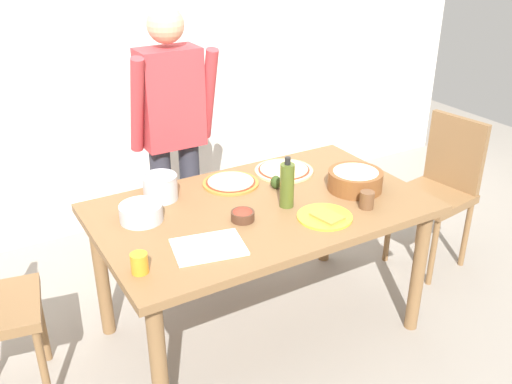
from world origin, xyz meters
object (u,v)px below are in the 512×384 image
at_px(chair_wooden_right, 441,184).
at_px(olive_oil_bottle, 287,185).
at_px(dining_table, 261,221).
at_px(avocado, 276,182).
at_px(popcorn_bowl, 355,178).
at_px(pizza_cooked_on_tray, 231,183).
at_px(plate_with_slice, 325,217).
at_px(cup_small_brown, 367,200).
at_px(cutting_board_white, 209,247).
at_px(cup_orange, 139,263).
at_px(pizza_raw_on_board, 284,170).
at_px(mixing_bowl_steel, 141,213).
at_px(steel_pot, 160,187).
at_px(person_cook, 173,130).
at_px(small_sauce_bowl, 243,215).

bearing_deg(chair_wooden_right, olive_oil_bottle, -174.50).
height_order(dining_table, avocado, avocado).
bearing_deg(popcorn_bowl, pizza_cooked_on_tray, 144.36).
bearing_deg(plate_with_slice, cup_small_brown, -3.64).
xyz_separation_m(dining_table, cutting_board_white, (-0.40, -0.23, 0.10)).
bearing_deg(cup_orange, avocado, 23.68).
relative_size(pizza_raw_on_board, mixing_bowl_steel, 1.61).
bearing_deg(pizza_raw_on_board, avocado, -134.13).
height_order(dining_table, pizza_cooked_on_tray, pizza_cooked_on_tray).
height_order(pizza_raw_on_board, steel_pot, steel_pot).
distance_m(cup_orange, cup_small_brown, 1.14).
relative_size(olive_oil_bottle, cup_orange, 3.01).
relative_size(dining_table, chair_wooden_right, 1.68).
bearing_deg(mixing_bowl_steel, cup_small_brown, -23.60).
bearing_deg(avocado, chair_wooden_right, -3.87).
distance_m(plate_with_slice, mixing_bowl_steel, 0.85).
xyz_separation_m(mixing_bowl_steel, cup_small_brown, (0.98, -0.43, 0.00)).
relative_size(plate_with_slice, mixing_bowl_steel, 1.30).
height_order(dining_table, popcorn_bowl, popcorn_bowl).
distance_m(popcorn_bowl, olive_oil_bottle, 0.41).
distance_m(dining_table, plate_with_slice, 0.34).
height_order(person_cook, pizza_cooked_on_tray, person_cook).
bearing_deg(chair_wooden_right, cutting_board_white, -170.80).
distance_m(pizza_raw_on_board, popcorn_bowl, 0.42).
distance_m(dining_table, avocado, 0.24).
bearing_deg(avocado, cup_small_brown, -57.24).
bearing_deg(cup_orange, dining_table, 19.91).
relative_size(pizza_cooked_on_tray, cup_orange, 3.47).
bearing_deg(steel_pot, small_sauce_bowl, -58.59).
bearing_deg(cup_small_brown, cutting_board_white, 176.53).
distance_m(dining_table, person_cook, 0.81).
xyz_separation_m(person_cook, cup_small_brown, (0.56, -1.04, -0.14)).
height_order(small_sauce_bowl, olive_oil_bottle, olive_oil_bottle).
bearing_deg(dining_table, steel_pot, 141.87).
bearing_deg(plate_with_slice, cup_orange, 179.47).
xyz_separation_m(chair_wooden_right, avocado, (-1.16, 0.08, 0.25)).
relative_size(chair_wooden_right, olive_oil_bottle, 3.71).
bearing_deg(cup_orange, steel_pot, 60.97).
bearing_deg(small_sauce_bowl, plate_with_slice, -27.50).
bearing_deg(steel_pot, plate_with_slice, -44.60).
xyz_separation_m(person_cook, steel_pot, (-0.26, -0.45, -0.11)).
distance_m(popcorn_bowl, avocado, 0.41).
distance_m(cup_orange, cutting_board_white, 0.32).
height_order(olive_oil_bottle, steel_pot, olive_oil_bottle).
bearing_deg(plate_with_slice, chair_wooden_right, 15.49).
distance_m(popcorn_bowl, cup_small_brown, 0.21).
distance_m(mixing_bowl_steel, small_sauce_bowl, 0.47).
bearing_deg(cutting_board_white, cup_small_brown, -3.47).
height_order(chair_wooden_right, steel_pot, chair_wooden_right).
xyz_separation_m(pizza_raw_on_board, cutting_board_white, (-0.71, -0.51, -0.00)).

